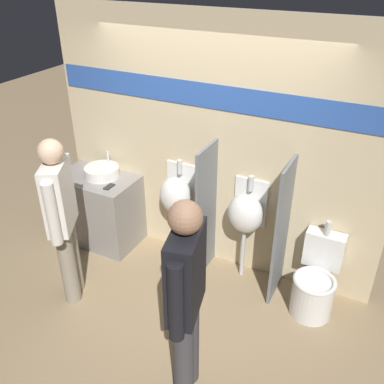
# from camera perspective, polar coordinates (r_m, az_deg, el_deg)

# --- Properties ---
(ground_plane) EXTENTS (16.00, 16.00, 0.00)m
(ground_plane) POSITION_cam_1_polar(r_m,az_deg,el_deg) (4.73, -0.95, -12.05)
(ground_plane) COLOR #997F5B
(display_wall) EXTENTS (3.61, 0.07, 2.70)m
(display_wall) POSITION_cam_1_polar(r_m,az_deg,el_deg) (4.44, 2.52, 5.94)
(display_wall) COLOR beige
(display_wall) RESTS_ON ground_plane
(sink_counter) EXTENTS (0.92, 0.59, 0.86)m
(sink_counter) POSITION_cam_1_polar(r_m,az_deg,el_deg) (5.25, -12.20, -2.21)
(sink_counter) COLOR gray
(sink_counter) RESTS_ON ground_plane
(sink_basin) EXTENTS (0.40, 0.40, 0.26)m
(sink_basin) POSITION_cam_1_polar(r_m,az_deg,el_deg) (5.02, -11.92, 2.69)
(sink_basin) COLOR white
(sink_basin) RESTS_ON sink_counter
(cell_phone) EXTENTS (0.07, 0.14, 0.01)m
(cell_phone) POSITION_cam_1_polar(r_m,az_deg,el_deg) (4.80, -10.99, 0.71)
(cell_phone) COLOR #232328
(cell_phone) RESTS_ON sink_counter
(divider_near_counter) EXTENTS (0.03, 0.47, 1.49)m
(divider_near_counter) POSITION_cam_1_polar(r_m,az_deg,el_deg) (4.49, 1.89, -2.65)
(divider_near_counter) COLOR slate
(divider_near_counter) RESTS_ON ground_plane
(divider_mid) EXTENTS (0.03, 0.47, 1.49)m
(divider_mid) POSITION_cam_1_polar(r_m,az_deg,el_deg) (4.27, 11.85, -5.24)
(divider_mid) COLOR slate
(divider_mid) RESTS_ON ground_plane
(urinal_near_counter) EXTENTS (0.37, 0.30, 1.18)m
(urinal_near_counter) POSITION_cam_1_polar(r_m,az_deg,el_deg) (4.69, -2.11, -0.43)
(urinal_near_counter) COLOR silver
(urinal_near_counter) RESTS_ON ground_plane
(urinal_far) EXTENTS (0.37, 0.30, 1.18)m
(urinal_far) POSITION_cam_1_polar(r_m,az_deg,el_deg) (4.41, 7.20, -2.83)
(urinal_far) COLOR silver
(urinal_far) RESTS_ON ground_plane
(toilet) EXTENTS (0.41, 0.58, 0.92)m
(toilet) POSITION_cam_1_polar(r_m,az_deg,el_deg) (4.42, 16.10, -11.69)
(toilet) COLOR white
(toilet) RESTS_ON ground_plane
(person_in_vest) EXTENTS (0.29, 0.61, 1.77)m
(person_in_vest) POSITION_cam_1_polar(r_m,az_deg,el_deg) (3.15, -0.81, -13.78)
(person_in_vest) COLOR #3D3D42
(person_in_vest) RESTS_ON ground_plane
(person_with_lanyard) EXTENTS (0.38, 0.55, 1.74)m
(person_with_lanyard) POSITION_cam_1_polar(r_m,az_deg,el_deg) (4.20, -16.94, -3.10)
(person_with_lanyard) COLOR gray
(person_with_lanyard) RESTS_ON ground_plane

